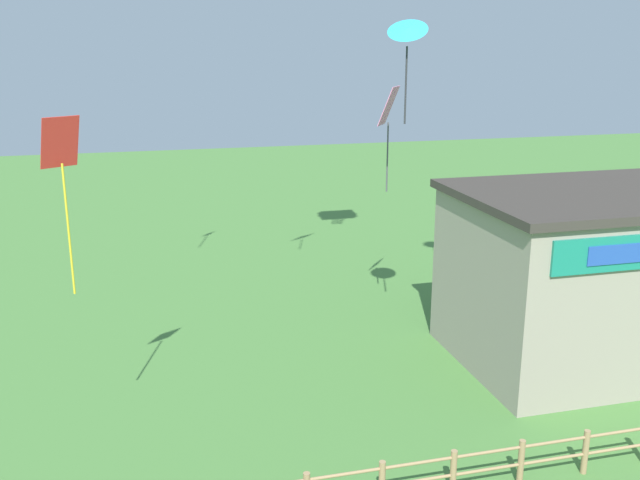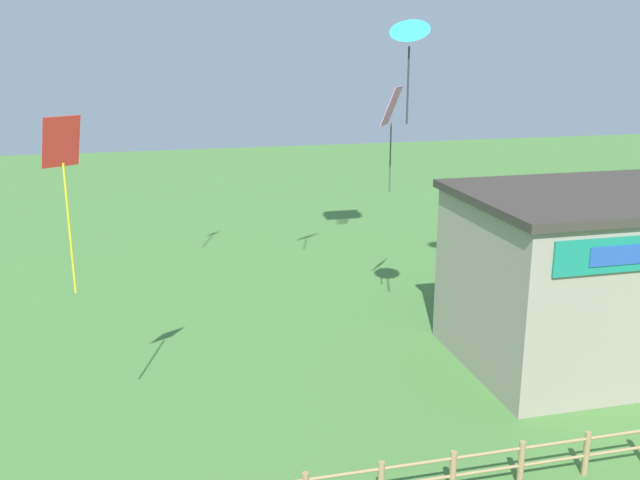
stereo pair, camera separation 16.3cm
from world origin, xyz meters
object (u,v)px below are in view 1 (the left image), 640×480
at_px(kite_pink_diamond, 388,116).
at_px(kite_red_diamond, 62,168).
at_px(kite_cyan_delta, 408,32).
at_px(seaside_building, 591,276).

relative_size(kite_pink_diamond, kite_red_diamond, 0.86).
xyz_separation_m(kite_pink_diamond, kite_cyan_delta, (-0.72, -3.24, 2.46)).
distance_m(seaside_building, kite_red_diamond, 14.98).
bearing_deg(kite_pink_diamond, seaside_building, -36.89).
xyz_separation_m(seaside_building, kite_red_diamond, (-14.28, -1.76, 4.14)).
bearing_deg(kite_red_diamond, kite_cyan_delta, 15.40).
height_order(seaside_building, kite_cyan_delta, kite_cyan_delta).
height_order(kite_pink_diamond, kite_cyan_delta, kite_cyan_delta).
relative_size(seaside_building, kite_red_diamond, 2.06).
distance_m(seaside_building, kite_pink_diamond, 7.77).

